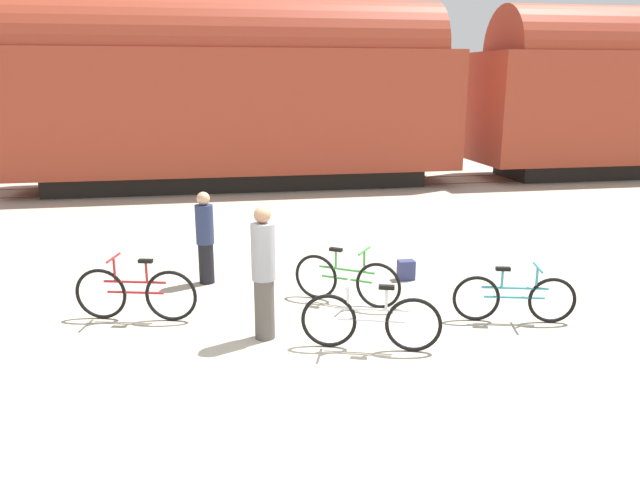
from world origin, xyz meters
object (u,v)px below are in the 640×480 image
object	(u,v)px
bicycle_silver	(371,321)
person_in_navy	(205,237)
bicycle_teal	(514,298)
bicycle_green	(346,280)
backpack	(406,270)
bicycle_maroon	(136,294)
freight_train	(237,91)
person_in_grey	(264,273)

from	to	relation	value
bicycle_silver	person_in_navy	distance (m)	3.73
bicycle_teal	bicycle_green	xyz separation A→B (m)	(-2.19, 1.16, 0.02)
bicycle_silver	backpack	size ratio (longest dim) A/B	5.10
bicycle_green	person_in_navy	bearing A→B (deg)	146.52
bicycle_maroon	bicycle_green	world-z (taller)	bicycle_maroon
bicycle_maroon	bicycle_silver	xyz separation A→B (m)	(3.06, -1.58, -0.02)
bicycle_silver	bicycle_teal	distance (m)	2.31
bicycle_maroon	backpack	bearing A→B (deg)	13.63
bicycle_teal	backpack	world-z (taller)	bicycle_teal
person_in_navy	backpack	size ratio (longest dim) A/B	4.62
freight_train	bicycle_teal	bearing A→B (deg)	-75.13
bicycle_green	freight_train	bearing A→B (deg)	95.32
bicycle_green	bicycle_teal	bearing A→B (deg)	-27.88
backpack	bicycle_green	bearing A→B (deg)	-143.07
bicycle_teal	person_in_grey	distance (m)	3.60
person_in_navy	backpack	bearing A→B (deg)	148.62
bicycle_teal	bicycle_silver	bearing A→B (deg)	-166.64
bicycle_green	person_in_navy	size ratio (longest dim) A/B	0.93
person_in_navy	person_in_grey	size ratio (longest dim) A/B	0.87
bicycle_teal	person_in_grey	bearing A→B (deg)	178.87
bicycle_maroon	person_in_grey	xyz separation A→B (m)	(1.76, -0.98, 0.52)
freight_train	bicycle_green	xyz separation A→B (m)	(1.01, -10.89, -2.59)
bicycle_green	backpack	distance (m)	1.61
bicycle_teal	person_in_navy	bearing A→B (deg)	149.29
person_in_grey	backpack	size ratio (longest dim) A/B	5.31
person_in_navy	person_in_grey	world-z (taller)	person_in_grey
backpack	person_in_navy	bearing A→B (deg)	172.58
freight_train	bicycle_green	size ratio (longest dim) A/B	29.69
person_in_grey	person_in_navy	bearing A→B (deg)	-83.83
freight_train	backpack	world-z (taller)	freight_train
person_in_grey	bicycle_green	bearing A→B (deg)	-152.14
person_in_grey	freight_train	bearing A→B (deg)	-102.33
bicycle_silver	backpack	xyz separation A→B (m)	(1.34, 2.65, -0.21)
bicycle_maroon	bicycle_silver	bearing A→B (deg)	-27.36
bicycle_silver	bicycle_teal	xyz separation A→B (m)	(2.25, 0.53, -0.03)
person_in_navy	bicycle_green	bearing A→B (deg)	122.57
backpack	person_in_grey	bearing A→B (deg)	-142.26
person_in_grey	backpack	world-z (taller)	person_in_grey
freight_train	bicycle_teal	size ratio (longest dim) A/B	25.77
bicycle_teal	backpack	distance (m)	2.31
person_in_navy	backpack	xyz separation A→B (m)	(3.39, -0.44, -0.63)
freight_train	bicycle_silver	world-z (taller)	freight_train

